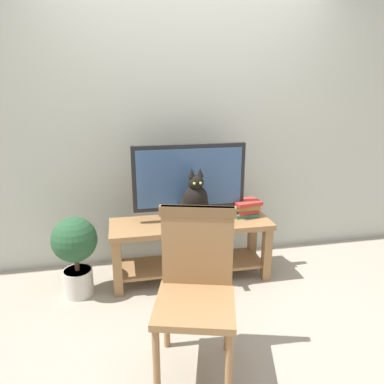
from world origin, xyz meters
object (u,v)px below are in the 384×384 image
tv (189,180)px  potted_plant (75,249)px  book_stack (246,208)px  media_box (194,223)px  wooden_chair (196,281)px  tv_stand (191,239)px  cat (195,202)px

tv → potted_plant: tv is taller
book_stack → potted_plant: book_stack is taller
media_box → wooden_chair: size_ratio=0.37×
book_stack → potted_plant: 1.44m
media_box → book_stack: (0.49, 0.13, 0.05)m
tv_stand → media_box: 0.21m
tv → book_stack: size_ratio=3.60×
tv_stand → cat: bearing=-83.2°
cat → book_stack: cat is taller
tv_stand → tv: 0.50m
media_box → cat: size_ratio=0.80×
cat → book_stack: size_ratio=1.68×
book_stack → potted_plant: (-1.43, -0.14, -0.19)m
tv_stand → tv: size_ratio=1.43×
wooden_chair → cat: bearing=78.4°
tv_stand → book_stack: book_stack is taller
tv_stand → wooden_chair: size_ratio=1.41×
tv_stand → tv: tv is taller
tv → book_stack: (0.50, -0.02, -0.27)m
tv → cat: bearing=-85.6°
book_stack → tv: bearing=178.2°
tv_stand → cat: cat is taller
cat → wooden_chair: 0.90m
tv → cat: tv is taller
tv_stand → media_box: media_box is taller
tv_stand → media_box: bearing=-82.8°
wooden_chair → book_stack: wooden_chair is taller
tv_stand → tv: (0.00, 0.06, 0.50)m
cat → book_stack: bearing=17.2°
wooden_chair → potted_plant: wooden_chair is taller
tv → wooden_chair: bearing=-99.0°
wooden_chair → book_stack: (0.66, 1.02, 0.04)m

